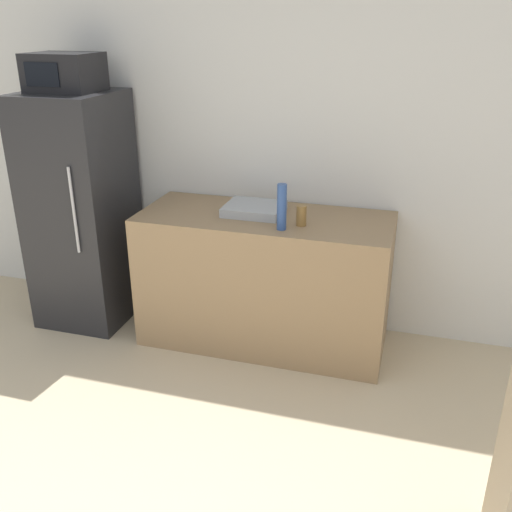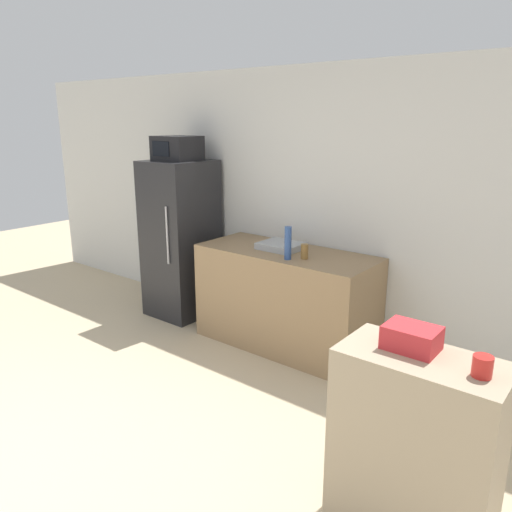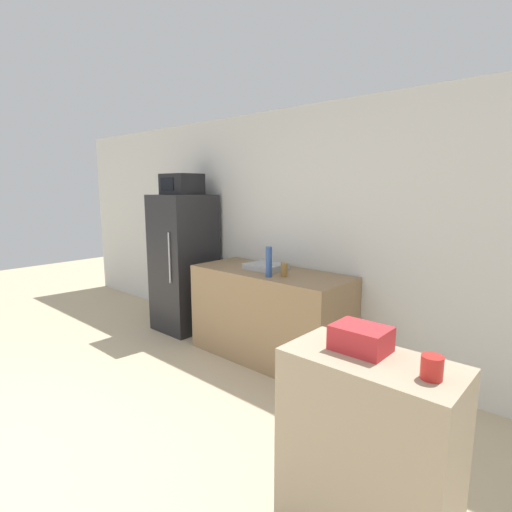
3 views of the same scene
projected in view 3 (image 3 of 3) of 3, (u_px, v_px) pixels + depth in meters
The scene contains 10 objects.
wall_back at pixel (277, 231), 4.47m from camera, with size 8.00×0.06×2.60m, color silver.
refrigerator at pixel (184, 263), 5.01m from camera, with size 0.63×0.69×1.70m.
microwave at pixel (182, 184), 4.85m from camera, with size 0.45×0.37×0.25m.
counter at pixel (270, 315), 4.17m from camera, with size 1.70×0.70×0.94m, color #937551.
sink_basin at pixel (266, 266), 4.17m from camera, with size 0.38×0.33×0.06m, color #9EA3A8.
bottle_tall at pixel (269, 262), 3.80m from camera, with size 0.06×0.06×0.29m, color #2D4C8C.
bottle_short at pixel (284, 270), 3.82m from camera, with size 0.07×0.07×0.13m, color olive.
shelf_cabinet at pixel (367, 458), 1.91m from camera, with size 0.80×0.42×1.01m, color tan.
basket at pixel (361, 338), 1.90m from camera, with size 0.26×0.20×0.12m, color red.
jar at pixel (432, 367), 1.62m from camera, with size 0.09×0.09×0.10m, color red.
Camera 3 is at (2.80, -0.49, 1.78)m, focal length 28.00 mm.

